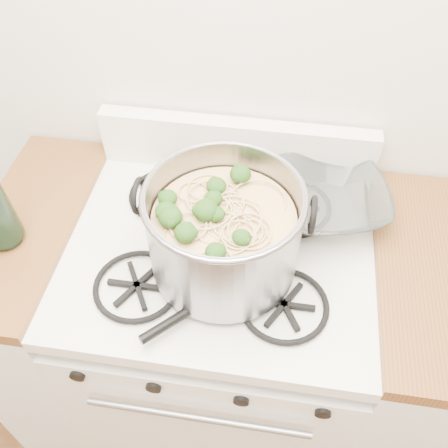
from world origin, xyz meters
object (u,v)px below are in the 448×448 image
Objects in this scene: stock_pot at (224,233)px; glass_bowl at (325,204)px; gas_range at (221,340)px; spatula at (238,281)px.

stock_pot is 3.10× the size of glass_bowl.
spatula is at bearing -61.44° from gas_range.
glass_bowl is at bearing 42.61° from stock_pot.
stock_pot is at bearing -70.39° from gas_range.
gas_range is at bearing 109.61° from stock_pot.
spatula is 0.33m from glass_bowl.
glass_bowl reaches higher than spatula.
spatula is at bearing -53.96° from stock_pot.
stock_pot is at bearing -137.39° from glass_bowl.
gas_range is 2.98× the size of spatula.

